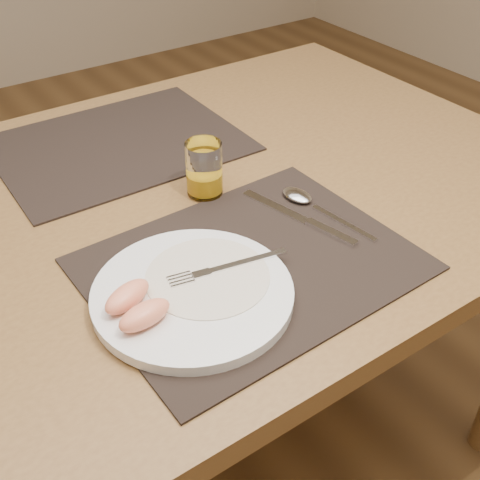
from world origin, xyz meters
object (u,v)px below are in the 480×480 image
object	(u,v)px
placemat_far	(119,144)
plate	(193,294)
spoon	(304,199)
knife	(307,221)
juice_glass	(204,171)
table	(170,239)
placemat_near	(251,264)
fork	(218,269)

from	to	relation	value
placemat_far	plate	distance (m)	0.47
placemat_far	spoon	distance (m)	0.40
knife	juice_glass	xyz separation A→B (m)	(-0.08, 0.17, 0.04)
table	juice_glass	bearing A→B (deg)	-19.83
placemat_near	placemat_far	xyz separation A→B (m)	(0.00, 0.44, 0.00)
spoon	juice_glass	world-z (taller)	juice_glass
knife	spoon	world-z (taller)	spoon
fork	knife	xyz separation A→B (m)	(0.19, 0.03, -0.02)
table	plate	world-z (taller)	plate
plate	knife	bearing A→B (deg)	11.36
placemat_near	juice_glass	size ratio (longest dim) A/B	4.91
table	placemat_near	xyz separation A→B (m)	(0.02, -0.22, 0.09)
fork	plate	bearing A→B (deg)	-165.25
placemat_far	juice_glass	size ratio (longest dim) A/B	4.91
placemat_far	knife	xyz separation A→B (m)	(0.13, -0.41, 0.00)
plate	spoon	distance (m)	0.29
juice_glass	plate	bearing A→B (deg)	-125.42
placemat_far	fork	size ratio (longest dim) A/B	2.58
placemat_far	plate	xyz separation A→B (m)	(-0.11, -0.46, 0.01)
table	plate	xyz separation A→B (m)	(-0.09, -0.24, 0.10)
fork	spoon	xyz separation A→B (m)	(0.22, 0.08, -0.01)
placemat_near	fork	distance (m)	0.06
fork	spoon	world-z (taller)	fork
juice_glass	spoon	bearing A→B (deg)	-45.06
spoon	placemat_far	bearing A→B (deg)	114.35
plate	fork	bearing A→B (deg)	14.75
placemat_near	plate	bearing A→B (deg)	-171.12
table	placemat_far	world-z (taller)	placemat_far
fork	juice_glass	world-z (taller)	juice_glass
knife	placemat_near	bearing A→B (deg)	-166.64
table	fork	bearing A→B (deg)	-100.64
placemat_far	fork	xyz separation A→B (m)	(-0.06, -0.44, 0.02)
juice_glass	placemat_near	bearing A→B (deg)	-102.94
placemat_far	knife	size ratio (longest dim) A/B	2.07
placemat_far	spoon	xyz separation A→B (m)	(0.16, -0.36, 0.01)
knife	fork	bearing A→B (deg)	-169.54
placemat_far	plate	bearing A→B (deg)	-103.23
placemat_near	placemat_far	world-z (taller)	same
placemat_far	juice_glass	distance (m)	0.25
placemat_near	placemat_far	distance (m)	0.44
placemat_near	fork	xyz separation A→B (m)	(-0.06, -0.00, 0.02)
placemat_near	fork	world-z (taller)	fork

